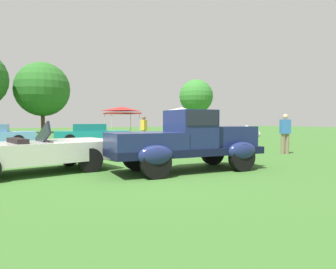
% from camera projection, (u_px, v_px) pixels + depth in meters
% --- Properties ---
extents(ground_plane, '(120.00, 120.00, 0.00)m').
position_uv_depth(ground_plane, '(165.00, 174.00, 8.11)').
color(ground_plane, '#386628').
extents(feature_pickup_truck, '(4.45, 1.82, 1.70)m').
position_uv_depth(feature_pickup_truck, '(187.00, 140.00, 8.53)').
color(feature_pickup_truck, black).
rests_on(feature_pickup_truck, ground_plane).
extents(neighbor_convertible, '(4.39, 2.61, 1.40)m').
position_uv_depth(neighbor_convertible, '(38.00, 151.00, 8.20)').
color(neighbor_convertible, silver).
rests_on(neighbor_convertible, ground_plane).
extents(show_car_teal, '(4.49, 2.24, 1.22)m').
position_uv_depth(show_car_teal, '(92.00, 134.00, 18.43)').
color(show_car_teal, teal).
rests_on(show_car_teal, ground_plane).
extents(show_car_yellow, '(4.37, 1.80, 1.22)m').
position_uv_depth(show_car_yellow, '(202.00, 132.00, 21.36)').
color(show_car_yellow, yellow).
rests_on(show_car_yellow, ground_plane).
extents(spectator_near_truck, '(0.45, 0.35, 1.69)m').
position_uv_depth(spectator_near_truck, '(285.00, 132.00, 12.94)').
color(spectator_near_truck, '#7F7056').
rests_on(spectator_near_truck, ground_plane).
extents(spectator_by_row, '(0.46, 0.45, 1.69)m').
position_uv_depth(spectator_by_row, '(144.00, 129.00, 18.04)').
color(spectator_by_row, '#9E998E').
rests_on(spectator_by_row, ground_plane).
extents(canopy_tent_center_field, '(2.86, 2.86, 2.71)m').
position_uv_depth(canopy_tent_center_field, '(122.00, 110.00, 28.17)').
color(canopy_tent_center_field, '#B7B7BC').
rests_on(canopy_tent_center_field, ground_plane).
extents(canopy_tent_right_field, '(2.77, 2.77, 2.71)m').
position_uv_depth(canopy_tent_right_field, '(181.00, 110.00, 29.80)').
color(canopy_tent_right_field, '#B7B7BC').
rests_on(canopy_tent_right_field, ground_plane).
extents(treeline_mid_left, '(6.36, 6.36, 8.32)m').
position_uv_depth(treeline_mid_left, '(42.00, 89.00, 36.02)').
color(treeline_mid_left, '#47331E').
rests_on(treeline_mid_left, ground_plane).
extents(treeline_center, '(4.41, 4.41, 6.85)m').
position_uv_depth(treeline_center, '(196.00, 96.00, 40.11)').
color(treeline_center, '#47331E').
rests_on(treeline_center, ground_plane).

